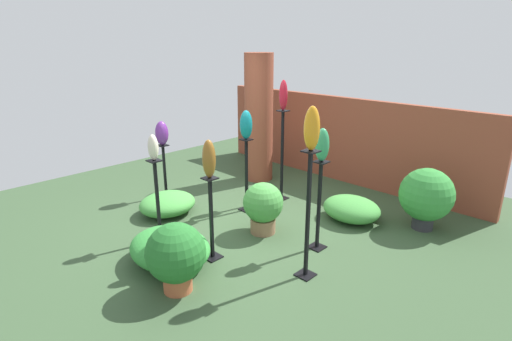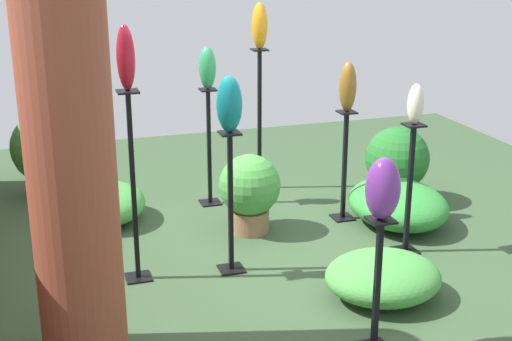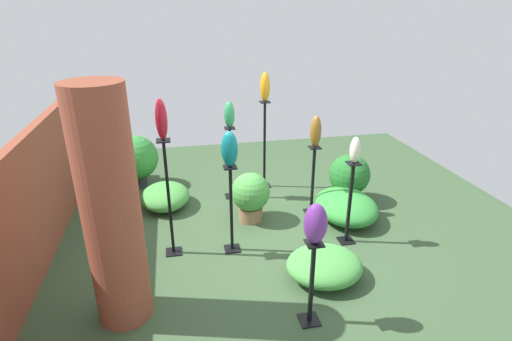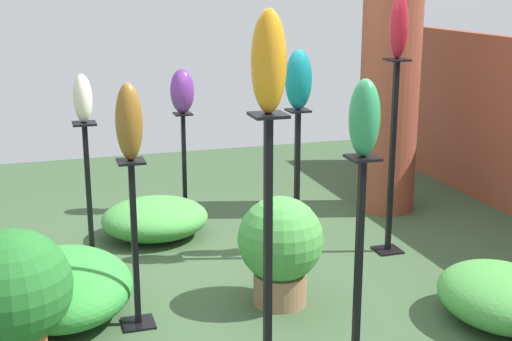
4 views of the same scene
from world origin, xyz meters
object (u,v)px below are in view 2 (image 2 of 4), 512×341
(pedestal_teal, at_px, (231,209))
(potted_plant_mid_left, at_px, (397,161))
(pedestal_bronze, at_px, (344,171))
(potted_plant_front_right, at_px, (48,149))
(art_vase_ivory, at_px, (415,104))
(pedestal_ruby, at_px, (134,195))
(art_vase_ruby, at_px, (126,58))
(pedestal_amber, at_px, (259,126))
(art_vase_teal, at_px, (229,104))
(pedestal_violet, at_px, (377,292))
(pedestal_jade, at_px, (209,152))
(art_vase_jade, at_px, (207,68))
(art_vase_amber, at_px, (260,26))
(pedestal_ivory, at_px, (409,195))
(art_vase_violet, at_px, (383,189))
(potted_plant_mid_right, at_px, (250,190))
(art_vase_bronze, at_px, (348,87))
(brick_pillar, at_px, (73,184))

(pedestal_teal, distance_m, potted_plant_mid_left, 2.27)
(pedestal_bronze, distance_m, potted_plant_front_right, 3.06)
(art_vase_ivory, bearing_deg, pedestal_ruby, 85.00)
(art_vase_ruby, bearing_deg, pedestal_amber, -42.29)
(pedestal_bronze, height_order, art_vase_teal, art_vase_teal)
(pedestal_teal, bearing_deg, pedestal_violet, -157.80)
(pedestal_jade, height_order, pedestal_violet, pedestal_jade)
(art_vase_ivory, relative_size, art_vase_ruby, 0.70)
(art_vase_jade, bearing_deg, pedestal_violet, -172.98)
(art_vase_amber, bearing_deg, art_vase_ivory, -160.33)
(pedestal_ivory, bearing_deg, pedestal_teal, 85.68)
(pedestal_bronze, xyz_separation_m, art_vase_violet, (-2.16, 0.76, 0.64))
(pedestal_violet, distance_m, potted_plant_mid_right, 2.14)
(art_vase_bronze, bearing_deg, art_vase_ivory, -167.00)
(pedestal_bronze, bearing_deg, pedestal_ivory, -167.00)
(pedestal_teal, bearing_deg, pedestal_ivory, -94.32)
(pedestal_amber, distance_m, potted_plant_mid_left, 1.47)
(pedestal_ruby, relative_size, art_vase_teal, 3.48)
(pedestal_ivory, xyz_separation_m, potted_plant_front_right, (2.40, 2.84, -0.01))
(pedestal_violet, height_order, potted_plant_front_right, pedestal_violet)
(pedestal_ivory, distance_m, pedestal_violet, 1.61)
(potted_plant_front_right, bearing_deg, pedestal_amber, -102.11)
(art_vase_amber, bearing_deg, pedestal_ivory, -160.33)
(pedestal_teal, relative_size, art_vase_ruby, 2.43)
(art_vase_ivory, bearing_deg, art_vase_ruby, 85.00)
(pedestal_violet, distance_m, art_vase_ivory, 1.84)
(pedestal_bronze, bearing_deg, pedestal_violet, 160.74)
(pedestal_ivory, bearing_deg, art_vase_jade, 38.61)
(pedestal_bronze, height_order, art_vase_ivory, art_vase_ivory)
(art_vase_amber, distance_m, potted_plant_front_right, 2.52)
(art_vase_jade, bearing_deg, art_vase_violet, -172.98)
(pedestal_violet, xyz_separation_m, art_vase_ivory, (1.30, -0.95, 0.89))
(pedestal_ruby, xyz_separation_m, art_vase_ruby, (0.00, 0.00, 1.06))
(art_vase_jade, bearing_deg, pedestal_ruby, 146.45)
(pedestal_ivory, relative_size, art_vase_bronze, 2.48)
(pedestal_violet, height_order, art_vase_amber, art_vase_amber)
(art_vase_jade, bearing_deg, pedestal_amber, -64.91)
(pedestal_teal, height_order, pedestal_ruby, pedestal_ruby)
(pedestal_bronze, relative_size, art_vase_ivory, 3.17)
(art_vase_jade, relative_size, art_vase_ivory, 1.23)
(pedestal_jade, xyz_separation_m, potted_plant_front_right, (0.75, 1.53, -0.04))
(pedestal_amber, height_order, art_vase_ruby, art_vase_ruby)
(art_vase_ruby, bearing_deg, pedestal_violet, -138.49)
(pedestal_bronze, relative_size, art_vase_violet, 2.65)
(pedestal_ruby, bearing_deg, pedestal_amber, -42.29)
(pedestal_ivory, height_order, potted_plant_mid_left, pedestal_ivory)
(pedestal_bronze, distance_m, pedestal_ivory, 0.89)
(brick_pillar, relative_size, pedestal_ruby, 1.56)
(pedestal_amber, xyz_separation_m, art_vase_ruby, (-1.74, 1.58, 1.07))
(pedestal_jade, bearing_deg, art_vase_jade, 0.00)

